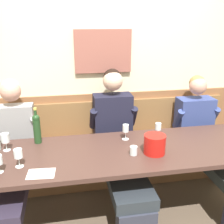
{
  "coord_description": "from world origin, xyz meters",
  "views": [
    {
      "loc": [
        -0.5,
        -1.98,
        1.85
      ],
      "look_at": [
        -0.05,
        0.45,
        0.99
      ],
      "focal_mm": 42.83,
      "sensor_mm": 36.0,
      "label": 1
    }
  ],
  "objects": [
    {
      "name": "room_wall_back",
      "position": [
        -0.0,
        1.09,
        1.4
      ],
      "size": [
        6.8,
        0.12,
        2.8
      ],
      "color": "beige",
      "rests_on": "ground"
    },
    {
      "name": "wall_bench",
      "position": [
        0.0,
        0.83,
        0.28
      ],
      "size": [
        2.91,
        0.42,
        0.94
      ],
      "color": "brown",
      "rests_on": "ground"
    },
    {
      "name": "wine_glass_near_bucket",
      "position": [
        0.42,
        0.4,
        0.82
      ],
      "size": [
        0.07,
        0.07,
        0.13
      ],
      "color": "silver",
      "rests_on": "dining_table"
    },
    {
      "name": "wine_glass_mid_right",
      "position": [
        -1.04,
        0.34,
        0.84
      ],
      "size": [
        0.07,
        0.07,
        0.17
      ],
      "color": "silver",
      "rests_on": "dining_table"
    },
    {
      "name": "wine_bottle_clear_water",
      "position": [
        -0.77,
        0.45,
        0.88
      ],
      "size": [
        0.07,
        0.07,
        0.35
      ],
      "color": "#20411F",
      "rests_on": "dining_table"
    },
    {
      "name": "person_center_right_seat",
      "position": [
        0.03,
        0.49,
        0.66
      ],
      "size": [
        0.53,
        1.25,
        1.35
      ],
      "color": "#2E3140",
      "rests_on": "ground"
    },
    {
      "name": "person_center_left_seat",
      "position": [
        1.03,
        0.46,
        0.6
      ],
      "size": [
        0.53,
        1.25,
        1.24
      ],
      "color": "#27293E",
      "rests_on": "ground"
    },
    {
      "name": "tasting_sheet_left_guest",
      "position": [
        -0.71,
        -0.12,
        0.72
      ],
      "size": [
        0.22,
        0.17,
        0.0
      ],
      "primitive_type": "cube",
      "rotation": [
        0.0,
        0.0,
        -0.08
      ],
      "color": "white",
      "rests_on": "dining_table"
    },
    {
      "name": "person_left_seat",
      "position": [
        -1.04,
        0.45,
        0.62
      ],
      "size": [
        0.51,
        1.25,
        1.28
      ],
      "color": "#312836",
      "rests_on": "ground"
    },
    {
      "name": "wine_glass_center_front",
      "position": [
        -0.89,
        0.02,
        0.83
      ],
      "size": [
        0.07,
        0.07,
        0.16
      ],
      "color": "silver",
      "rests_on": "dining_table"
    },
    {
      "name": "water_tumbler_right",
      "position": [
        0.07,
        0.05,
        0.76
      ],
      "size": [
        0.07,
        0.07,
        0.08
      ],
      "primitive_type": "cylinder",
      "color": "silver",
      "rests_on": "dining_table"
    },
    {
      "name": "wine_glass_center_rear",
      "position": [
        0.07,
        0.37,
        0.83
      ],
      "size": [
        0.07,
        0.07,
        0.16
      ],
      "color": "silver",
      "rests_on": "dining_table"
    },
    {
      "name": "ice_bucket",
      "position": [
        0.26,
        0.04,
        0.81
      ],
      "size": [
        0.19,
        0.19,
        0.17
      ],
      "primitive_type": "cylinder",
      "color": "red",
      "rests_on": "dining_table"
    },
    {
      "name": "wood_wainscot_panel",
      "position": [
        0.0,
        1.04,
        0.51
      ],
      "size": [
        6.8,
        0.03,
        1.02
      ],
      "primitive_type": "cube",
      "color": "brown",
      "rests_on": "ground"
    },
    {
      "name": "dining_table",
      "position": [
        0.0,
        0.15,
        0.65
      ],
      "size": [
        2.61,
        0.82,
        0.72
      ],
      "color": "#452D27",
      "rests_on": "ground"
    }
  ]
}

